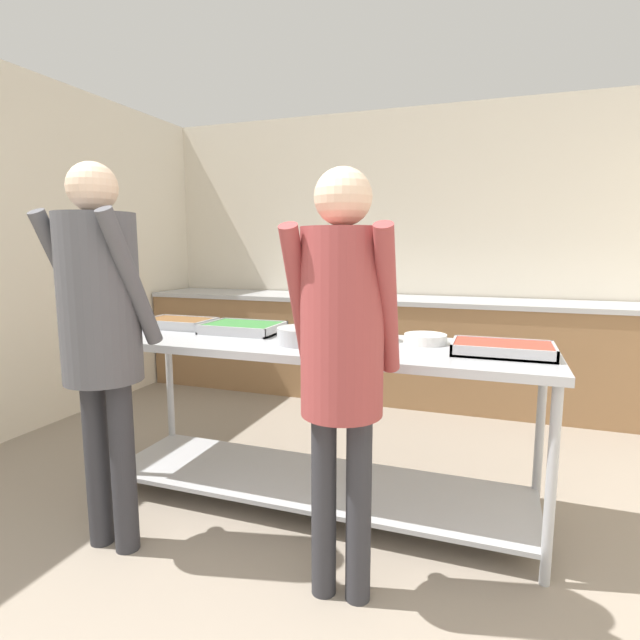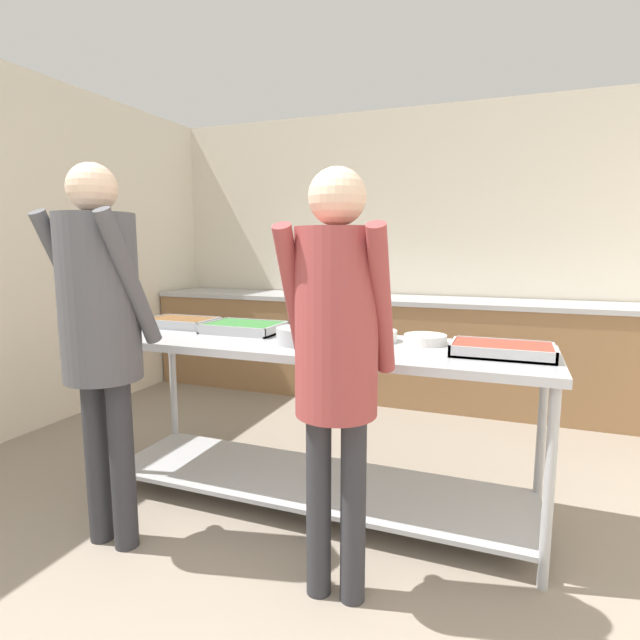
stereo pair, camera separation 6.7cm
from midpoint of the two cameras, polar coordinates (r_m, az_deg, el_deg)
The scene contains 13 objects.
wall_rear at distance 4.86m, azimuth 11.64°, elevation 7.52°, with size 5.11×0.06×2.65m.
wall_left at distance 4.26m, azimuth -30.53°, elevation 6.45°, with size 0.06×4.39×2.65m.
back_counter at distance 4.59m, azimuth 10.56°, elevation -3.29°, with size 4.95×0.65×0.93m.
serving_counter at distance 2.66m, azimuth -0.06°, elevation -8.59°, with size 2.36×0.70×0.89m.
serving_tray_greens at distance 3.17m, azimuth -14.99°, elevation -0.31°, with size 0.41×0.27×0.05m.
serving_tray_vegetables at distance 2.90m, azimuth -8.02°, elevation -0.89°, with size 0.43×0.32×0.05m.
sauce_pan at distance 2.52m, azimuth -1.36°, elevation -1.72°, with size 0.39×0.25×0.08m.
broccoli_bowl at distance 2.62m, azimuth 7.21°, elevation -1.64°, with size 0.21×0.21×0.10m.
plate_stack at distance 2.59m, azimuth 12.66°, elevation -2.17°, with size 0.22×0.22×0.05m.
serving_tray_roast at distance 2.42m, azimuth 20.82°, elevation -3.22°, with size 0.45×0.28×0.05m.
guest_serving_left at distance 1.85m, azimuth 2.94°, elevation -2.25°, with size 0.42×0.34×1.66m.
guest_serving_right at distance 2.39m, azimuth -23.09°, elevation 0.47°, with size 0.44×0.34×1.74m.
water_bottle at distance 4.89m, azimuth -1.77°, elevation 4.37°, with size 0.07×0.07×0.25m.
Camera 2 is at (0.83, -0.51, 1.38)m, focal length 28.00 mm.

